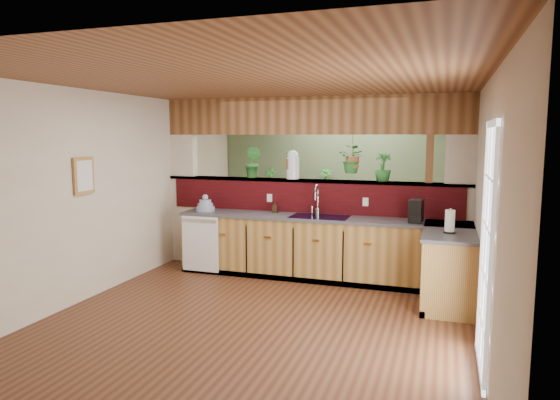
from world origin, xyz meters
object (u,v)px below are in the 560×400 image
(faucet, at_px, (317,198))
(dish_stack, at_px, (205,206))
(coffee_maker, at_px, (416,212))
(glass_jar, at_px, (293,165))
(shelving_console, at_px, (297,216))
(paper_towel, at_px, (450,222))
(soap_dispenser, at_px, (275,207))

(faucet, relative_size, dish_stack, 1.55)
(faucet, bearing_deg, coffee_maker, -8.93)
(coffee_maker, distance_m, glass_jar, 1.97)
(faucet, bearing_deg, shelving_console, 113.55)
(glass_jar, distance_m, shelving_console, 2.25)
(paper_towel, bearing_deg, dish_stack, 169.30)
(coffee_maker, bearing_deg, dish_stack, -173.98)
(paper_towel, xyz_separation_m, shelving_console, (-2.74, 2.95, -0.53))
(dish_stack, bearing_deg, soap_dispenser, 9.34)
(dish_stack, bearing_deg, shelving_console, 71.28)
(paper_towel, height_order, shelving_console, paper_towel)
(soap_dispenser, relative_size, shelving_console, 0.13)
(dish_stack, height_order, paper_towel, paper_towel)
(dish_stack, bearing_deg, paper_towel, -10.70)
(soap_dispenser, distance_m, coffee_maker, 2.05)
(dish_stack, relative_size, glass_jar, 0.67)
(faucet, distance_m, dish_stack, 1.72)
(faucet, distance_m, glass_jar, 0.67)
(dish_stack, bearing_deg, coffee_maker, -0.88)
(dish_stack, xyz_separation_m, paper_towel, (3.52, -0.66, 0.05))
(dish_stack, height_order, soap_dispenser, dish_stack)
(faucet, bearing_deg, paper_towel, -24.71)
(dish_stack, relative_size, soap_dispenser, 1.66)
(coffee_maker, xyz_separation_m, shelving_console, (-2.32, 2.34, -0.54))
(soap_dispenser, xyz_separation_m, paper_towel, (2.46, -0.84, 0.05))
(shelving_console, bearing_deg, coffee_maker, -31.25)
(shelving_console, bearing_deg, soap_dispenser, -68.43)
(faucet, distance_m, soap_dispenser, 0.66)
(glass_jar, relative_size, shelving_console, 0.31)
(faucet, height_order, soap_dispenser, faucet)
(paper_towel, distance_m, glass_jar, 2.55)
(faucet, bearing_deg, dish_stack, -174.21)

